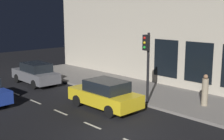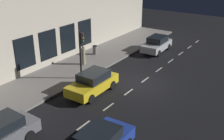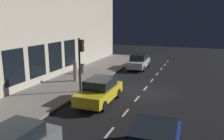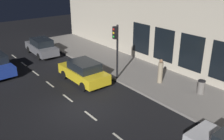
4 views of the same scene
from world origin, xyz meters
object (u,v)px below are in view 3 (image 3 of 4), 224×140
Objects in this scene: parked_car_2 at (139,62)px; traffic_light at (81,55)px; parked_car_0 at (100,91)px; pedestrian_0 at (75,72)px; trash_bin at (82,69)px.

traffic_light is at bearing 78.69° from parked_car_2.
parked_car_2 is (0.25, -11.16, -0.00)m from parked_car_0.
traffic_light is 0.93× the size of parked_car_2.
pedestrian_0 reaches higher than trash_bin.
parked_car_2 is 2.43× the size of pedestrian_0.
trash_bin is at bearing -62.31° from traffic_light.
trash_bin is (4.49, 4.72, -0.19)m from parked_car_2.
parked_car_2 is at bearing -99.96° from traffic_light.
pedestrian_0 is at bearing -43.50° from parked_car_0.
parked_car_2 is 8.33m from pedestrian_0.
parked_car_2 reaches higher than trash_bin.
parked_car_2 is at bearing -89.07° from parked_car_0.
traffic_light is at bearing 117.69° from trash_bin.
traffic_light is 10.31m from parked_car_2.
pedestrian_0 is at bearing 62.33° from parked_car_2.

